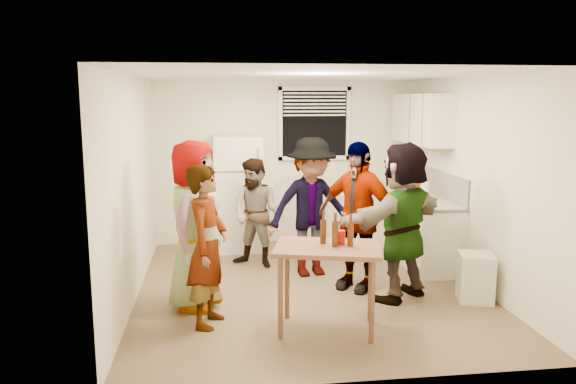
{
  "coord_description": "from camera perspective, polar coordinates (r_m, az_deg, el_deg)",
  "views": [
    {
      "loc": [
        -1.08,
        -6.34,
        2.27
      ],
      "look_at": [
        -0.23,
        0.14,
        1.15
      ],
      "focal_mm": 35.0,
      "sensor_mm": 36.0,
      "label": 1
    }
  ],
  "objects": [
    {
      "name": "beer_bottle_counter",
      "position": [
        7.72,
        12.99,
        -0.73
      ],
      "size": [
        0.06,
        0.06,
        0.23
      ],
      "primitive_type": "cylinder",
      "color": "#47230C",
      "rests_on": "countertop"
    },
    {
      "name": "red_cup",
      "position": [
        5.5,
        5.31,
        -5.26
      ],
      "size": [
        0.1,
        0.1,
        0.13
      ],
      "primitive_type": "cylinder",
      "color": "#B41108",
      "rests_on": "serving_table"
    },
    {
      "name": "guest_grey",
      "position": [
        6.35,
        -9.29,
        -11.36
      ],
      "size": [
        2.01,
        1.44,
        0.58
      ],
      "primitive_type": "imported",
      "rotation": [
        0.0,
        0.0,
        1.24
      ],
      "color": "gray",
      "rests_on": "ground"
    },
    {
      "name": "guest_black",
      "position": [
        6.86,
        6.84,
        -9.66
      ],
      "size": [
        1.97,
        1.98,
        0.43
      ],
      "primitive_type": "imported",
      "rotation": [
        0.0,
        0.0,
        -0.78
      ],
      "color": "black",
      "rests_on": "ground"
    },
    {
      "name": "upper_cabinets",
      "position": [
        8.22,
        13.38,
        7.25
      ],
      "size": [
        0.34,
        1.6,
        0.7
      ],
      "primitive_type": "cube",
      "color": "white",
      "rests_on": "room"
    },
    {
      "name": "kettle",
      "position": [
        8.13,
        12.28,
        -0.19
      ],
      "size": [
        0.25,
        0.22,
        0.19
      ],
      "primitive_type": null,
      "rotation": [
        0.0,
        0.0,
        -0.15
      ],
      "color": "silver",
      "rests_on": "countertop"
    },
    {
      "name": "counter_lower",
      "position": [
        8.2,
        12.6,
        -3.47
      ],
      "size": [
        0.6,
        2.2,
        0.86
      ],
      "primitive_type": "cube",
      "color": "white",
      "rests_on": "ground"
    },
    {
      "name": "backsplash",
      "position": [
        8.18,
        14.65,
        1.05
      ],
      "size": [
        0.03,
        2.2,
        0.36
      ],
      "primitive_type": "cube",
      "color": "beige",
      "rests_on": "countertop"
    },
    {
      "name": "guest_back_right",
      "position": [
        7.31,
        2.34,
        -8.35
      ],
      "size": [
        1.45,
        1.94,
        0.66
      ],
      "primitive_type": "imported",
      "rotation": [
        0.0,
        0.0,
        0.19
      ],
      "color": "#403F45",
      "rests_on": "ground"
    },
    {
      "name": "guest_back_left",
      "position": [
        7.66,
        -3.19,
        -7.51
      ],
      "size": [
        1.37,
        1.61,
        0.55
      ],
      "primitive_type": "imported",
      "rotation": [
        0.0,
        0.0,
        -0.55
      ],
      "color": "brown",
      "rests_on": "ground"
    },
    {
      "name": "countertop",
      "position": [
        8.11,
        12.72,
        -0.38
      ],
      "size": [
        0.64,
        2.22,
        0.04
      ],
      "primitive_type": "cube",
      "color": "beige",
      "rests_on": "counter_lower"
    },
    {
      "name": "picture_frame",
      "position": [
        8.52,
        13.26,
        0.77
      ],
      "size": [
        0.02,
        0.19,
        0.16
      ],
      "primitive_type": "cube",
      "color": "gold",
      "rests_on": "countertop"
    },
    {
      "name": "wine_bottle",
      "position": [
        8.89,
        11.19,
        0.69
      ],
      "size": [
        0.07,
        0.07,
        0.27
      ],
      "primitive_type": "cylinder",
      "color": "black",
      "rests_on": "countertop"
    },
    {
      "name": "trash_bin",
      "position": [
        6.68,
        18.49,
        -8.39
      ],
      "size": [
        0.45,
        0.45,
        0.54
      ],
      "primitive_type": "cube",
      "rotation": [
        0.0,
        0.0,
        -0.26
      ],
      "color": "silver",
      "rests_on": "ground"
    },
    {
      "name": "serving_table",
      "position": [
        5.69,
        3.95,
        -13.79
      ],
      "size": [
        1.14,
        0.9,
        0.85
      ],
      "primitive_type": null,
      "rotation": [
        0.0,
        0.0,
        -0.25
      ],
      "color": "brown",
      "rests_on": "ground"
    },
    {
      "name": "guest_stripe",
      "position": [
        5.87,
        -7.99,
        -13.12
      ],
      "size": [
        1.72,
        1.06,
        0.39
      ],
      "primitive_type": "imported",
      "rotation": [
        0.0,
        0.0,
        1.26
      ],
      "color": "#141933",
      "rests_on": "ground"
    },
    {
      "name": "window",
      "position": [
        8.69,
        2.71,
        6.96
      ],
      "size": [
        1.12,
        0.1,
        1.06
      ],
      "primitive_type": null,
      "color": "white",
      "rests_on": "room"
    },
    {
      "name": "guest_orange",
      "position": [
        6.63,
        11.28,
        -10.47
      ],
      "size": [
        2.37,
        2.4,
        0.53
      ],
      "primitive_type": "imported",
      "rotation": [
        0.0,
        0.0,
        3.74
      ],
      "color": "#E97E43",
      "rests_on": "ground"
    },
    {
      "name": "beer_bottle_table",
      "position": [
        5.41,
        4.8,
        -5.51
      ],
      "size": [
        0.06,
        0.06,
        0.24
      ],
      "primitive_type": "cylinder",
      "color": "#47230C",
      "rests_on": "serving_table"
    },
    {
      "name": "blue_cup",
      "position": [
        7.35,
        14.22,
        -1.31
      ],
      "size": [
        0.08,
        0.08,
        0.11
      ],
      "primitive_type": "cylinder",
      "color": "#0C3FB3",
      "rests_on": "countertop"
    },
    {
      "name": "room",
      "position": [
        6.82,
        2.12,
        -9.72
      ],
      "size": [
        4.0,
        4.5,
        2.5
      ],
      "primitive_type": null,
      "color": "white",
      "rests_on": "ground"
    },
    {
      "name": "paper_towel",
      "position": [
        7.7,
        13.69,
        -0.79
      ],
      "size": [
        0.11,
        0.11,
        0.24
      ],
      "primitive_type": "cylinder",
      "color": "white",
      "rests_on": "countertop"
    },
    {
      "name": "refrigerator",
      "position": [
        8.34,
        -5.08,
        -0.1
      ],
      "size": [
        0.7,
        0.7,
        1.7
      ],
      "primitive_type": "cube",
      "color": "white",
      "rests_on": "ground"
    }
  ]
}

